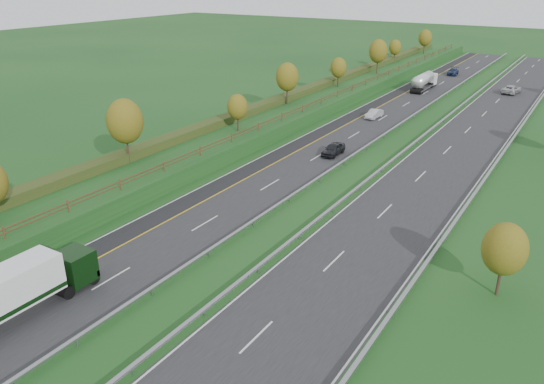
{
  "coord_description": "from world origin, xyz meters",
  "views": [
    {
      "loc": [
        31.62,
        -13.3,
        22.79
      ],
      "look_at": [
        5.38,
        28.83,
        2.2
      ],
      "focal_mm": 35.0,
      "sensor_mm": 36.0,
      "label": 1
    }
  ],
  "objects_px": {
    "road_tanker": "(424,81)",
    "car_dark_near": "(333,149)",
    "car_silver_mid": "(374,114)",
    "car_oncoming": "(511,89)",
    "car_small_far": "(453,72)"
  },
  "relations": [
    {
      "from": "car_silver_mid",
      "to": "car_oncoming",
      "type": "distance_m",
      "value": 37.18
    },
    {
      "from": "car_small_far",
      "to": "car_oncoming",
      "type": "relative_size",
      "value": 0.9
    },
    {
      "from": "car_dark_near",
      "to": "car_oncoming",
      "type": "distance_m",
      "value": 56.48
    },
    {
      "from": "road_tanker",
      "to": "car_small_far",
      "type": "xyz_separation_m",
      "value": [
        0.68,
        20.97,
        -1.05
      ]
    },
    {
      "from": "road_tanker",
      "to": "car_dark_near",
      "type": "xyz_separation_m",
      "value": [
        2.77,
        -49.15,
        -1.03
      ]
    },
    {
      "from": "road_tanker",
      "to": "car_dark_near",
      "type": "height_order",
      "value": "road_tanker"
    },
    {
      "from": "road_tanker",
      "to": "car_dark_near",
      "type": "bearing_deg",
      "value": -86.78
    },
    {
      "from": "road_tanker",
      "to": "car_silver_mid",
      "type": "distance_m",
      "value": 27.79
    },
    {
      "from": "car_small_far",
      "to": "car_oncoming",
      "type": "distance_m",
      "value": 21.84
    },
    {
      "from": "car_small_far",
      "to": "car_silver_mid",
      "type": "bearing_deg",
      "value": -96.68
    },
    {
      "from": "road_tanker",
      "to": "car_silver_mid",
      "type": "relative_size",
      "value": 2.53
    },
    {
      "from": "road_tanker",
      "to": "car_small_far",
      "type": "height_order",
      "value": "road_tanker"
    },
    {
      "from": "road_tanker",
      "to": "car_dark_near",
      "type": "distance_m",
      "value": 49.24
    },
    {
      "from": "car_silver_mid",
      "to": "car_small_far",
      "type": "xyz_separation_m",
      "value": [
        0.62,
        48.73,
        0.04
      ]
    },
    {
      "from": "road_tanker",
      "to": "car_silver_mid",
      "type": "xyz_separation_m",
      "value": [
        0.06,
        -27.76,
        -1.09
      ]
    }
  ]
}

